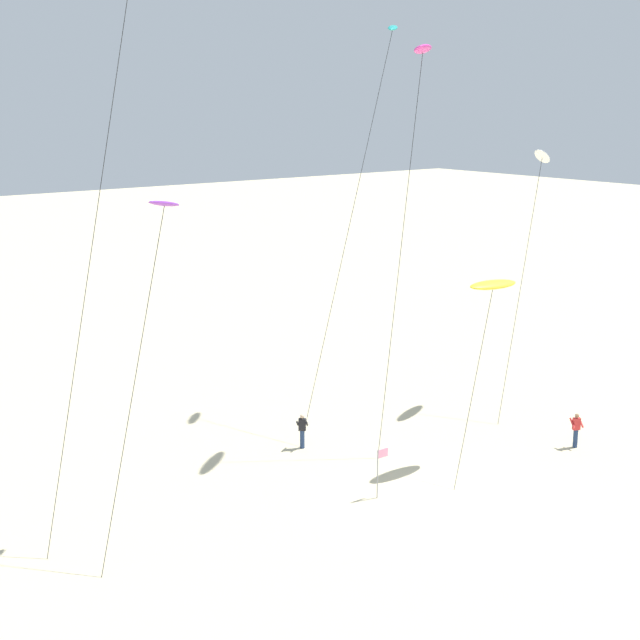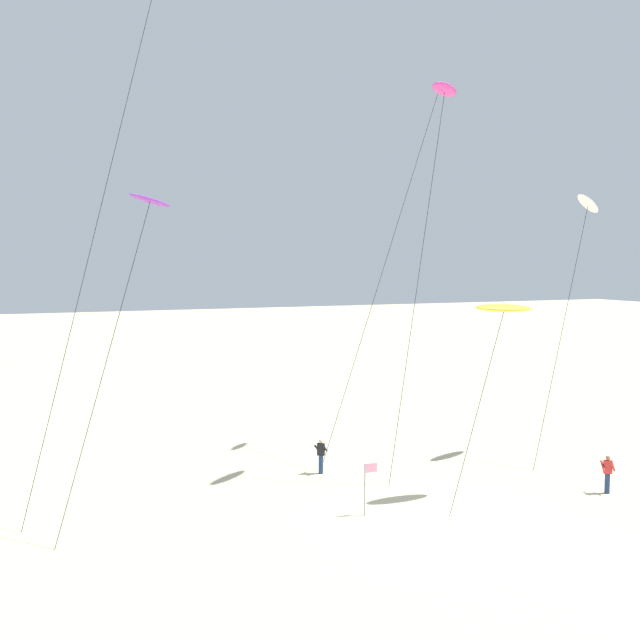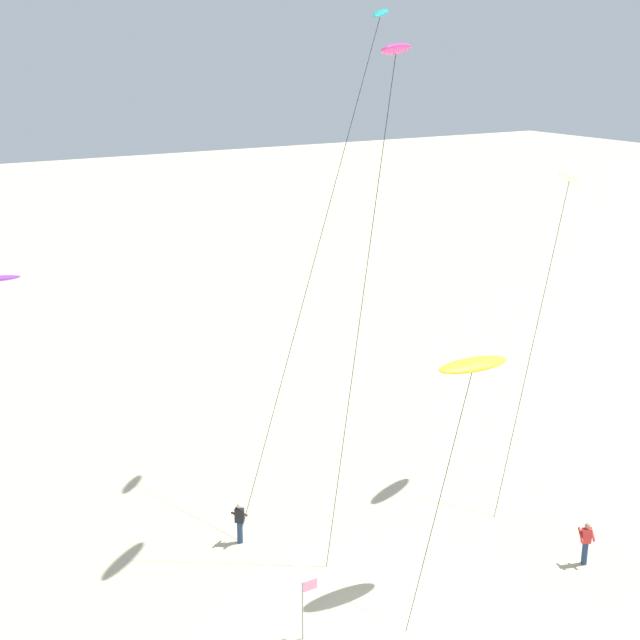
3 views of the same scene
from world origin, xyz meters
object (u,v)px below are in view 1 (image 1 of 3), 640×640
object	(u,v)px
kite_white	(542,159)
kite_yellow	(493,285)
kite_teal	(390,42)
kite_magenta	(422,53)
kite_flyer_nearest	(302,430)
marker_flag	(380,463)
kite_purple	(163,211)
kite_flyer_middle	(576,429)

from	to	relation	value
kite_white	kite_yellow	bearing A→B (deg)	-151.80
kite_teal	kite_magenta	bearing A→B (deg)	-117.59
kite_flyer_nearest	marker_flag	bearing A→B (deg)	-95.84
kite_magenta	marker_flag	size ratio (longest dim) A/B	8.75
kite_purple	marker_flag	world-z (taller)	kite_purple
kite_flyer_nearest	kite_flyer_middle	bearing A→B (deg)	-37.23
kite_magenta	kite_white	bearing A→B (deg)	0.35
kite_yellow	kite_magenta	size ratio (longest dim) A/B	0.46
kite_flyer_nearest	kite_flyer_middle	world-z (taller)	same
kite_flyer_nearest	kite_yellow	bearing A→B (deg)	-46.44
kite_flyer_middle	marker_flag	world-z (taller)	marker_flag
kite_teal	marker_flag	size ratio (longest dim) A/B	9.40
kite_teal	kite_purple	size ratio (longest dim) A/B	1.56
kite_yellow	kite_magenta	bearing A→B (deg)	92.90
kite_teal	kite_yellow	bearing A→B (deg)	-104.40
kite_teal	kite_magenta	size ratio (longest dim) A/B	1.07
kite_teal	kite_yellow	world-z (taller)	kite_teal
kite_purple	kite_magenta	xyz separation A→B (m)	(14.23, 2.01, 5.82)
kite_yellow	kite_flyer_nearest	bearing A→B (deg)	133.56
kite_magenta	kite_white	xyz separation A→B (m)	(8.80, 0.05, -5.02)
kite_purple	kite_flyer_middle	xyz separation A→B (m)	(18.87, -4.18, -11.22)
kite_purple	kite_white	xyz separation A→B (m)	(23.03, 2.06, 0.79)
kite_white	marker_flag	size ratio (longest dim) A/B	6.46
kite_white	marker_flag	distance (m)	19.45
marker_flag	kite_magenta	bearing A→B (deg)	36.64
kite_yellow	kite_white	xyz separation A→B (m)	(8.57, 4.59, 4.84)
kite_magenta	marker_flag	bearing A→B (deg)	-143.36
kite_magenta	marker_flag	xyz separation A→B (m)	(-6.23, -4.63, -16.44)
kite_flyer_nearest	marker_flag	world-z (taller)	marker_flag
kite_magenta	kite_white	size ratio (longest dim) A/B	1.36
kite_magenta	kite_flyer_nearest	bearing A→B (deg)	164.17
kite_purple	marker_flag	bearing A→B (deg)	-18.16
kite_teal	kite_white	size ratio (longest dim) A/B	1.46
kite_teal	marker_flag	world-z (taller)	kite_teal
kite_white	marker_flag	world-z (taller)	kite_white
kite_white	kite_flyer_nearest	world-z (taller)	kite_white
kite_teal	marker_flag	distance (m)	21.82
kite_yellow	kite_flyer_middle	distance (m)	8.58
kite_magenta	kite_flyer_middle	world-z (taller)	kite_magenta
kite_yellow	marker_flag	world-z (taller)	kite_yellow
kite_teal	kite_flyer_nearest	distance (m)	20.05
kite_teal	kite_white	world-z (taller)	kite_teal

